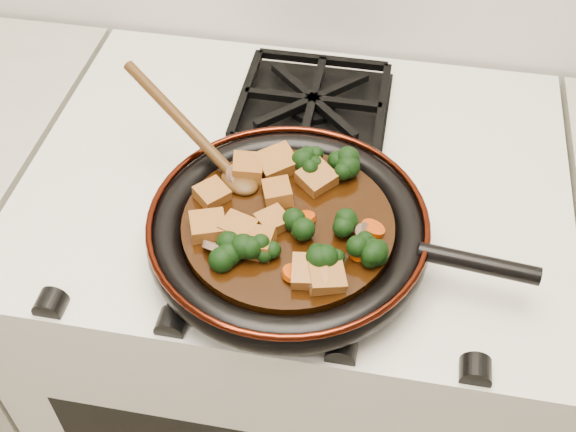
# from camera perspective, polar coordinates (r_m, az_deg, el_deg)

# --- Properties ---
(stove) EXTENTS (0.76, 0.60, 0.90)m
(stove) POSITION_cam_1_polar(r_m,az_deg,el_deg) (1.37, 0.53, -10.20)
(stove) COLOR silver
(stove) RESTS_ON ground
(burner_grate_front) EXTENTS (0.23, 0.23, 0.03)m
(burner_grate_front) POSITION_cam_1_polar(r_m,az_deg,el_deg) (0.92, -0.78, -2.01)
(burner_grate_front) COLOR black
(burner_grate_front) RESTS_ON stove
(burner_grate_back) EXTENTS (0.23, 0.23, 0.03)m
(burner_grate_back) POSITION_cam_1_polar(r_m,az_deg,el_deg) (1.12, 1.96, 8.82)
(burner_grate_back) COLOR black
(burner_grate_back) RESTS_ON stove
(skillet) EXTENTS (0.47, 0.35, 0.05)m
(skillet) POSITION_cam_1_polar(r_m,az_deg,el_deg) (0.89, 0.13, -1.16)
(skillet) COLOR black
(skillet) RESTS_ON burner_grate_front
(braising_sauce) EXTENTS (0.26, 0.26, 0.02)m
(braising_sauce) POSITION_cam_1_polar(r_m,az_deg,el_deg) (0.89, -0.00, -0.92)
(braising_sauce) COLOR black
(braising_sauce) RESTS_ON skillet
(tofu_cube_0) EXTENTS (0.05, 0.05, 0.02)m
(tofu_cube_0) POSITION_cam_1_polar(r_m,az_deg,el_deg) (0.90, -6.03, 1.70)
(tofu_cube_0) COLOR brown
(tofu_cube_0) RESTS_ON braising_sauce
(tofu_cube_1) EXTENTS (0.06, 0.06, 0.03)m
(tofu_cube_1) POSITION_cam_1_polar(r_m,az_deg,el_deg) (0.92, 2.28, 2.92)
(tofu_cube_1) COLOR brown
(tofu_cube_1) RESTS_ON braising_sauce
(tofu_cube_2) EXTENTS (0.05, 0.05, 0.03)m
(tofu_cube_2) POSITION_cam_1_polar(r_m,az_deg,el_deg) (0.82, 1.74, -4.50)
(tofu_cube_2) COLOR brown
(tofu_cube_2) RESTS_ON braising_sauce
(tofu_cube_3) EXTENTS (0.05, 0.05, 0.03)m
(tofu_cube_3) POSITION_cam_1_polar(r_m,az_deg,el_deg) (0.81, 3.03, -4.91)
(tofu_cube_3) COLOR brown
(tofu_cube_3) RESTS_ON braising_sauce
(tofu_cube_4) EXTENTS (0.05, 0.05, 0.03)m
(tofu_cube_4) POSITION_cam_1_polar(r_m,az_deg,el_deg) (0.93, -3.24, 3.75)
(tofu_cube_4) COLOR brown
(tofu_cube_4) RESTS_ON braising_sauce
(tofu_cube_5) EXTENTS (0.05, 0.05, 0.02)m
(tofu_cube_5) POSITION_cam_1_polar(r_m,az_deg,el_deg) (0.87, -1.22, -0.47)
(tofu_cube_5) COLOR brown
(tofu_cube_5) RESTS_ON braising_sauce
(tofu_cube_6) EXTENTS (0.06, 0.07, 0.03)m
(tofu_cube_6) POSITION_cam_1_polar(r_m,az_deg,el_deg) (0.94, -0.88, 4.16)
(tofu_cube_6) COLOR brown
(tofu_cube_6) RESTS_ON braising_sauce
(tofu_cube_7) EXTENTS (0.05, 0.04, 0.03)m
(tofu_cube_7) POSITION_cam_1_polar(r_m,az_deg,el_deg) (0.85, -2.61, -2.13)
(tofu_cube_7) COLOR brown
(tofu_cube_7) RESTS_ON braising_sauce
(tofu_cube_8) EXTENTS (0.05, 0.05, 0.03)m
(tofu_cube_8) POSITION_cam_1_polar(r_m,az_deg,el_deg) (0.90, -0.83, 1.84)
(tofu_cube_8) COLOR brown
(tofu_cube_8) RESTS_ON braising_sauce
(tofu_cube_9) EXTENTS (0.05, 0.05, 0.02)m
(tofu_cube_9) POSITION_cam_1_polar(r_m,az_deg,el_deg) (0.87, -6.35, -0.83)
(tofu_cube_9) COLOR brown
(tofu_cube_9) RESTS_ON braising_sauce
(tofu_cube_10) EXTENTS (0.05, 0.04, 0.02)m
(tofu_cube_10) POSITION_cam_1_polar(r_m,az_deg,el_deg) (0.86, -3.96, -1.03)
(tofu_cube_10) COLOR brown
(tofu_cube_10) RESTS_ON braising_sauce
(broccoli_floret_0) EXTENTS (0.08, 0.09, 0.08)m
(broccoli_floret_0) POSITION_cam_1_polar(r_m,az_deg,el_deg) (0.93, 1.60, 4.20)
(broccoli_floret_0) COLOR black
(broccoli_floret_0) RESTS_ON braising_sauce
(broccoli_floret_1) EXTENTS (0.07, 0.06, 0.07)m
(broccoli_floret_1) POSITION_cam_1_polar(r_m,az_deg,el_deg) (0.86, 4.70, -0.95)
(broccoli_floret_1) COLOR black
(broccoli_floret_1) RESTS_ON braising_sauce
(broccoli_floret_2) EXTENTS (0.08, 0.08, 0.06)m
(broccoli_floret_2) POSITION_cam_1_polar(r_m,az_deg,el_deg) (0.84, 6.51, -2.92)
(broccoli_floret_2) COLOR black
(broccoli_floret_2) RESTS_ON braising_sauce
(broccoli_floret_3) EXTENTS (0.09, 0.08, 0.06)m
(broccoli_floret_3) POSITION_cam_1_polar(r_m,az_deg,el_deg) (0.83, 3.04, -3.93)
(broccoli_floret_3) COLOR black
(broccoli_floret_3) RESTS_ON braising_sauce
(broccoli_floret_4) EXTENTS (0.08, 0.08, 0.07)m
(broccoli_floret_4) POSITION_cam_1_polar(r_m,az_deg,el_deg) (0.93, 4.64, 3.83)
(broccoli_floret_4) COLOR black
(broccoli_floret_4) RESTS_ON braising_sauce
(broccoli_floret_5) EXTENTS (0.08, 0.08, 0.07)m
(broccoli_floret_5) POSITION_cam_1_polar(r_m,az_deg,el_deg) (0.84, 6.24, -2.61)
(broccoli_floret_5) COLOR black
(broccoli_floret_5) RESTS_ON braising_sauce
(broccoli_floret_6) EXTENTS (0.08, 0.09, 0.07)m
(broccoli_floret_6) POSITION_cam_1_polar(r_m,az_deg,el_deg) (0.86, 0.65, -0.84)
(broccoli_floret_6) COLOR black
(broccoli_floret_6) RESTS_ON braising_sauce
(broccoli_floret_7) EXTENTS (0.08, 0.09, 0.06)m
(broccoli_floret_7) POSITION_cam_1_polar(r_m,az_deg,el_deg) (0.84, -4.36, -2.90)
(broccoli_floret_7) COLOR black
(broccoli_floret_7) RESTS_ON braising_sauce
(broccoli_floret_8) EXTENTS (0.08, 0.09, 0.07)m
(broccoli_floret_8) POSITION_cam_1_polar(r_m,az_deg,el_deg) (0.84, -2.11, -2.49)
(broccoli_floret_8) COLOR black
(broccoli_floret_8) RESTS_ON braising_sauce
(carrot_coin_0) EXTENTS (0.03, 0.03, 0.02)m
(carrot_coin_0) POSITION_cam_1_polar(r_m,az_deg,el_deg) (0.88, 1.20, -0.18)
(carrot_coin_0) COLOR #AF3604
(carrot_coin_0) RESTS_ON braising_sauce
(carrot_coin_1) EXTENTS (0.03, 0.03, 0.02)m
(carrot_coin_1) POSITION_cam_1_polar(r_m,az_deg,el_deg) (0.87, 6.70, -1.00)
(carrot_coin_1) COLOR #AF3604
(carrot_coin_1) RESTS_ON braising_sauce
(carrot_coin_2) EXTENTS (0.03, 0.03, 0.02)m
(carrot_coin_2) POSITION_cam_1_polar(r_m,az_deg,el_deg) (0.82, 0.47, -4.57)
(carrot_coin_2) COLOR #AF3604
(carrot_coin_2) RESTS_ON braising_sauce
(carrot_coin_3) EXTENTS (0.03, 0.03, 0.02)m
(carrot_coin_3) POSITION_cam_1_polar(r_m,az_deg,el_deg) (0.95, -1.36, 4.32)
(carrot_coin_3) COLOR #AF3604
(carrot_coin_3) RESTS_ON braising_sauce
(carrot_coin_4) EXTENTS (0.03, 0.03, 0.02)m
(carrot_coin_4) POSITION_cam_1_polar(r_m,az_deg,el_deg) (0.84, 5.76, -2.90)
(carrot_coin_4) COLOR #AF3604
(carrot_coin_4) RESTS_ON braising_sauce
(carrot_coin_5) EXTENTS (0.03, 0.03, 0.02)m
(carrot_coin_5) POSITION_cam_1_polar(r_m,az_deg,el_deg) (0.86, -3.62, -1.16)
(carrot_coin_5) COLOR #AF3604
(carrot_coin_5) RESTS_ON braising_sauce
(mushroom_slice_0) EXTENTS (0.04, 0.04, 0.02)m
(mushroom_slice_0) POSITION_cam_1_polar(r_m,az_deg,el_deg) (0.82, 2.15, -4.88)
(mushroom_slice_0) COLOR brown
(mushroom_slice_0) RESTS_ON braising_sauce
(mushroom_slice_1) EXTENTS (0.04, 0.03, 0.03)m
(mushroom_slice_1) POSITION_cam_1_polar(r_m,az_deg,el_deg) (0.85, -5.68, -2.46)
(mushroom_slice_1) COLOR brown
(mushroom_slice_1) RESTS_ON braising_sauce
(mushroom_slice_2) EXTENTS (0.04, 0.04, 0.03)m
(mushroom_slice_2) POSITION_cam_1_polar(r_m,az_deg,el_deg) (0.93, -3.87, 3.13)
(mushroom_slice_2) COLOR brown
(mushroom_slice_2) RESTS_ON braising_sauce
(mushroom_slice_3) EXTENTS (0.02, 0.03, 0.03)m
(mushroom_slice_3) POSITION_cam_1_polar(r_m,az_deg,el_deg) (0.86, 6.10, -1.52)
(mushroom_slice_3) COLOR brown
(mushroom_slice_3) RESTS_ON braising_sauce
(wooden_spoon) EXTENTS (0.13, 0.10, 0.23)m
(wooden_spoon) POSITION_cam_1_polar(r_m,az_deg,el_deg) (0.94, -6.40, 5.39)
(wooden_spoon) COLOR #40260D
(wooden_spoon) RESTS_ON braising_sauce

